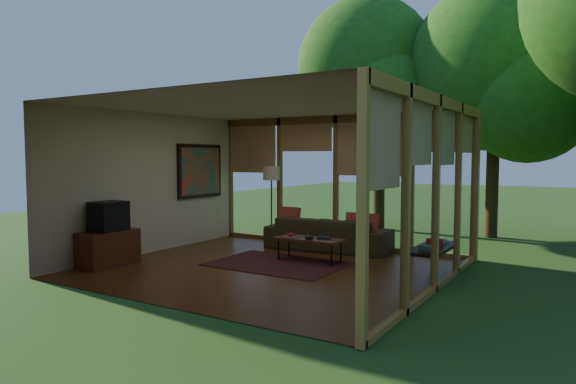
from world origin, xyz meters
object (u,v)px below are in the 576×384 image
Objects in this scene: sofa at (323,233)px; coffee_table at (309,240)px; television at (108,216)px; side_console at (429,249)px; media_cabinet at (108,248)px; floor_lamp at (271,178)px.

sofa is 1.86× the size of coffee_table.
television is 5.34m from side_console.
media_cabinet is 3.82m from floor_lamp.
floor_lamp is 2.50m from coffee_table.
floor_lamp reaches higher than side_console.
media_cabinet is 3.46m from coffee_table.
media_cabinet is at bearing 180.00° from television.
sofa is at bearing 156.79° from side_console.
side_console is at bearing 24.27° from media_cabinet.
sofa is 1.35× the size of floor_lamp.
sofa is at bearing 106.74° from coffee_table.
media_cabinet is 0.61× the size of floor_lamp.
side_console reaches higher than coffee_table.
side_console is at bearing 3.90° from coffee_table.
television is (0.02, 0.00, 0.55)m from media_cabinet.
television is at bearing -155.64° from side_console.
media_cabinet is (-2.43, -3.24, -0.03)m from sofa.
floor_lamp is (-1.40, 0.27, 1.08)m from sofa.
coffee_table is (1.76, -1.45, -1.01)m from floor_lamp.
media_cabinet reaches higher than side_console.
side_console is at bearing -18.86° from floor_lamp.
media_cabinet is at bearing 46.60° from sofa.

